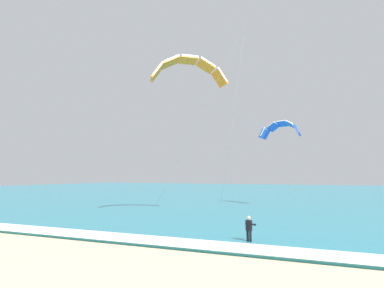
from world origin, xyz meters
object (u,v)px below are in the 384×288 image
(kite_primary, at_px, (189,68))
(kite_distant, at_px, (281,128))
(kitesurfer, at_px, (249,229))
(surfboard, at_px, (249,245))

(kite_primary, relative_size, kite_distant, 2.58)
(kitesurfer, height_order, kite_primary, kite_primary)
(surfboard, relative_size, kite_primary, 0.10)
(surfboard, distance_m, kitesurfer, 0.91)
(kitesurfer, xyz_separation_m, kite_primary, (-8.11, 9.33, 13.52))
(kite_primary, bearing_deg, kitesurfer, -48.98)
(kite_primary, distance_m, kite_distant, 15.99)
(surfboard, relative_size, kitesurfer, 0.87)
(kitesurfer, bearing_deg, surfboard, -110.16)
(kitesurfer, distance_m, kite_primary, 18.32)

